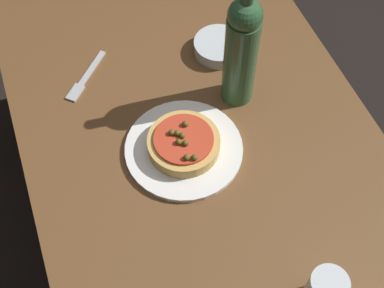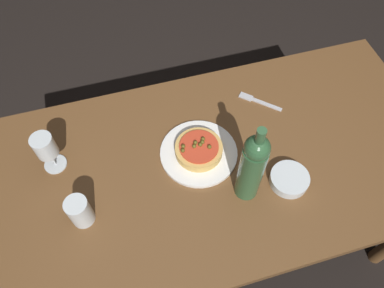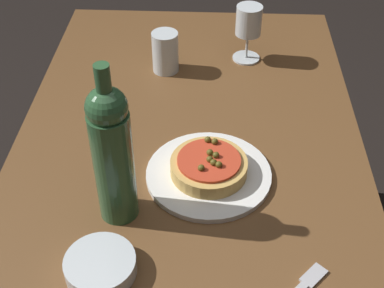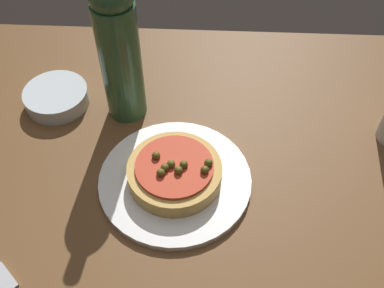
{
  "view_description": "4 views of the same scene",
  "coord_description": "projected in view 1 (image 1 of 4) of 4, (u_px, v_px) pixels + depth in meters",
  "views": [
    {
      "loc": [
        0.64,
        -0.25,
        1.69
      ],
      "look_at": [
        0.09,
        -0.04,
        0.79
      ],
      "focal_mm": 50.0,
      "sensor_mm": 36.0,
      "label": 1
    },
    {
      "loc": [
        0.25,
        0.57,
        1.78
      ],
      "look_at": [
        0.06,
        -0.07,
        0.74
      ],
      "focal_mm": 35.0,
      "sensor_mm": 36.0,
      "label": 2
    },
    {
      "loc": [
        -0.75,
        -0.05,
        1.47
      ],
      "look_at": [
        0.08,
        -0.01,
        0.77
      ],
      "focal_mm": 50.0,
      "sensor_mm": 36.0,
      "label": 3
    },
    {
      "loc": [
        0.1,
        -0.49,
        1.33
      ],
      "look_at": [
        0.07,
        0.01,
        0.74
      ],
      "focal_mm": 42.0,
      "sensor_mm": 36.0,
      "label": 4
    }
  ],
  "objects": [
    {
      "name": "side_bowl",
      "position": [
        219.0,
        47.0,
        1.32
      ],
      "size": [
        0.12,
        0.12,
        0.03
      ],
      "color": "silver",
      "rests_on": "dining_table"
    },
    {
      "name": "pizza",
      "position": [
        184.0,
        143.0,
        1.15
      ],
      "size": [
        0.16,
        0.16,
        0.05
      ],
      "color": "tan",
      "rests_on": "dinner_plate"
    },
    {
      "name": "dinner_plate",
      "position": [
        184.0,
        149.0,
        1.17
      ],
      "size": [
        0.26,
        0.26,
        0.01
      ],
      "color": "white",
      "rests_on": "dining_table"
    },
    {
      "name": "fork",
      "position": [
        85.0,
        79.0,
        1.28
      ],
      "size": [
        0.13,
        0.13,
        0.0
      ],
      "rotation": [
        0.0,
        0.0,
        -0.75
      ],
      "color": "#B7B7BC",
      "rests_on": "dining_table"
    },
    {
      "name": "dining_table",
      "position": [
        196.0,
        147.0,
        1.27
      ],
      "size": [
        1.56,
        0.78,
        0.7
      ],
      "color": "brown",
      "rests_on": "ground_plane"
    },
    {
      "name": "ground_plane",
      "position": [
        195.0,
        247.0,
        1.8
      ],
      "size": [
        14.0,
        14.0,
        0.0
      ],
      "primitive_type": "plane",
      "color": "black"
    },
    {
      "name": "wine_bottle",
      "position": [
        241.0,
        50.0,
        1.13
      ],
      "size": [
        0.07,
        0.07,
        0.33
      ],
      "color": "#2D5633",
      "rests_on": "dining_table"
    }
  ]
}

